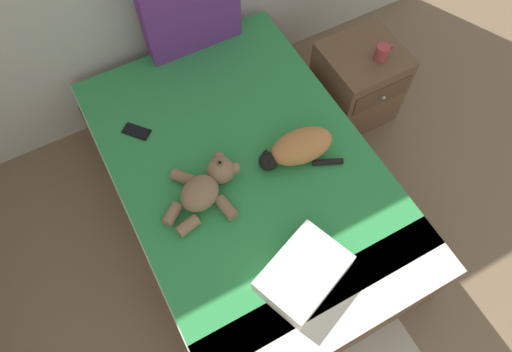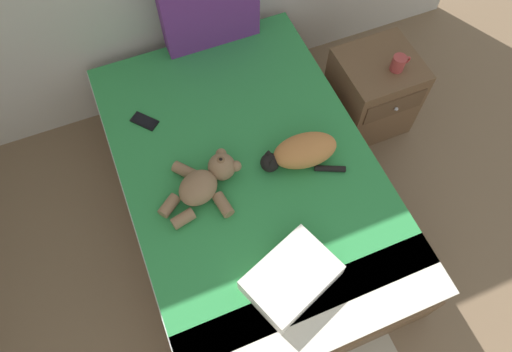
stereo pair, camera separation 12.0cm
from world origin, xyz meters
name	(u,v)px [view 1 (the left image)]	position (x,y,z in m)	size (l,w,h in m)	color
ground_plane	(357,333)	(1.81, 2.00, 0.00)	(10.02, 10.02, 0.00)	#7A6047
bed	(247,189)	(1.64, 2.95, 0.26)	(1.34, 1.99, 0.53)	brown
patterned_cushion	(190,10)	(1.77, 3.86, 0.79)	(0.57, 0.12, 0.52)	#72338C
cat	(298,148)	(1.91, 2.88, 0.60)	(0.42, 0.27, 0.15)	#D18447
teddy_bear	(206,187)	(1.39, 2.90, 0.60)	(0.47, 0.39, 0.15)	#937051
cell_phone	(136,131)	(1.21, 3.42, 0.54)	(0.15, 0.16, 0.01)	black
throw_pillow	(303,273)	(1.59, 2.30, 0.59)	(0.40, 0.28, 0.11)	white
nightstand	(357,83)	(2.63, 3.29, 0.28)	(0.47, 0.48, 0.55)	brown
mug	(382,52)	(2.68, 3.21, 0.60)	(0.12, 0.08, 0.09)	#B23F3F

